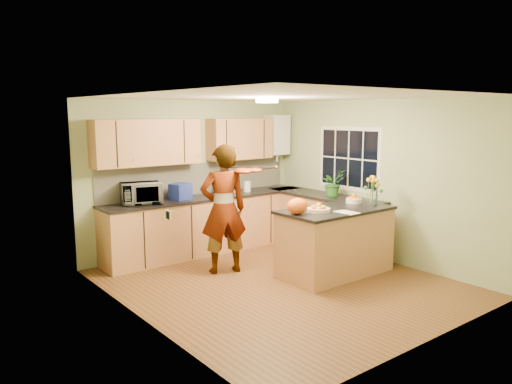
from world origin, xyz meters
TOP-DOWN VIEW (x-y plane):
  - floor at (0.00, 0.00)m, footprint 4.50×4.50m
  - ceiling at (0.00, 0.00)m, footprint 4.00×4.50m
  - wall_back at (0.00, 2.25)m, footprint 4.00×0.02m
  - wall_front at (0.00, -2.25)m, footprint 4.00×0.02m
  - wall_left at (-2.00, 0.00)m, footprint 0.02×4.50m
  - wall_right at (2.00, 0.00)m, footprint 0.02×4.50m
  - back_counter at (0.10, 1.95)m, footprint 3.64×0.62m
  - right_counter at (1.70, 0.85)m, footprint 0.62×2.24m
  - splashback at (0.10, 2.23)m, footprint 3.60×0.02m
  - upper_cabinets at (-0.18, 2.08)m, footprint 3.20×0.34m
  - boiler at (1.70, 2.09)m, footprint 0.40×0.30m
  - window_right at (1.99, 0.60)m, footprint 0.01×1.30m
  - light_switch at (-1.99, -0.60)m, footprint 0.02×0.09m
  - ceiling_lamp at (0.00, 0.30)m, footprint 0.30×0.30m
  - peninsula_island at (0.89, -0.17)m, footprint 1.67×0.85m
  - fruit_dish at (0.54, -0.17)m, footprint 0.32×0.32m
  - orange_bowl at (1.44, -0.02)m, footprint 0.23×0.23m
  - flower_vase at (1.49, -0.35)m, footprint 0.26×0.26m
  - orange_bag at (0.19, -0.12)m, footprint 0.33×0.29m
  - papers at (0.79, -0.47)m, footprint 0.21×0.29m
  - violinist at (-0.32, 0.89)m, footprint 0.78×0.63m
  - violin at (-0.12, 0.67)m, footprint 0.67×0.58m
  - microwave at (-1.08, 1.96)m, footprint 0.66×0.53m
  - blue_box at (-0.42, 1.94)m, footprint 0.38×0.32m
  - kettle at (0.38, 1.97)m, footprint 0.18×0.18m
  - jar_cream at (0.71, 1.99)m, footprint 0.14×0.14m
  - jar_white at (0.88, 1.92)m, footprint 0.16×0.16m
  - potted_plant at (1.70, 0.67)m, footprint 0.40×0.34m

SIDE VIEW (x-z plane):
  - floor at x=0.00m, z-range 0.00..0.00m
  - back_counter at x=0.10m, z-range 0.00..0.94m
  - right_counter at x=1.70m, z-range 0.00..0.94m
  - peninsula_island at x=0.89m, z-range 0.00..0.96m
  - violinist at x=-0.32m, z-range 0.00..1.86m
  - papers at x=0.79m, z-range 0.96..0.97m
  - fruit_dish at x=0.54m, z-range 0.95..1.06m
  - orange_bowl at x=1.44m, z-range 0.95..1.08m
  - jar_cream at x=0.71m, z-range 0.94..1.12m
  - jar_white at x=0.88m, z-range 0.94..1.13m
  - orange_bag at x=0.19m, z-range 0.96..1.18m
  - blue_box at x=-0.42m, z-range 0.94..1.19m
  - kettle at x=0.38m, z-range 0.91..1.24m
  - microwave at x=-1.08m, z-range 0.94..1.26m
  - potted_plant at x=1.70m, z-range 0.94..1.38m
  - splashback at x=0.10m, z-range 0.94..1.46m
  - wall_back at x=0.00m, z-range 0.00..2.50m
  - wall_front at x=0.00m, z-range 0.00..2.50m
  - wall_left at x=-2.00m, z-range 0.00..2.50m
  - wall_right at x=2.00m, z-range 0.00..2.50m
  - flower_vase at x=1.49m, z-range 1.03..1.51m
  - light_switch at x=-1.99m, z-range 1.26..1.34m
  - violin at x=-0.12m, z-range 1.40..1.57m
  - window_right at x=1.99m, z-range 1.02..2.08m
  - upper_cabinets at x=-0.18m, z-range 1.50..2.20m
  - boiler at x=1.70m, z-range 1.47..2.33m
  - ceiling_lamp at x=0.00m, z-range 2.43..2.50m
  - ceiling at x=0.00m, z-range 2.49..2.51m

